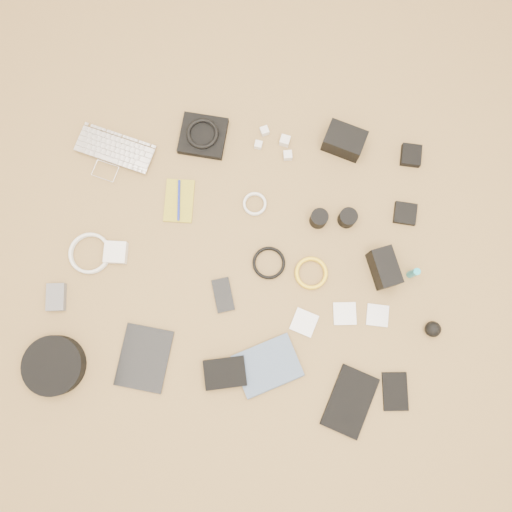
{
  "coord_description": "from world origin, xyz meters",
  "views": [
    {
      "loc": [
        0.05,
        -0.27,
        1.77
      ],
      "look_at": [
        0.05,
        0.03,
        0.02
      ],
      "focal_mm": 35.0,
      "sensor_mm": 36.0,
      "label": 1
    }
  ],
  "objects_px": {
    "phone": "(223,295)",
    "dslr_camera": "(344,141)",
    "headphone_case": "(54,365)",
    "laptop": "(111,159)",
    "tablet": "(144,358)",
    "paperback": "(276,388)"
  },
  "relations": [
    {
      "from": "tablet",
      "to": "headphone_case",
      "type": "height_order",
      "value": "headphone_case"
    },
    {
      "from": "laptop",
      "to": "dslr_camera",
      "type": "distance_m",
      "value": 0.86
    },
    {
      "from": "dslr_camera",
      "to": "tablet",
      "type": "relative_size",
      "value": 0.66
    },
    {
      "from": "tablet",
      "to": "headphone_case",
      "type": "distance_m",
      "value": 0.3
    },
    {
      "from": "laptop",
      "to": "headphone_case",
      "type": "distance_m",
      "value": 0.76
    },
    {
      "from": "laptop",
      "to": "phone",
      "type": "distance_m",
      "value": 0.66
    },
    {
      "from": "tablet",
      "to": "laptop",
      "type": "bearing_deg",
      "value": 112.39
    },
    {
      "from": "laptop",
      "to": "headphone_case",
      "type": "xyz_separation_m",
      "value": [
        -0.13,
        -0.75,
        0.02
      ]
    },
    {
      "from": "tablet",
      "to": "phone",
      "type": "distance_m",
      "value": 0.35
    },
    {
      "from": "headphone_case",
      "to": "dslr_camera",
      "type": "bearing_deg",
      "value": 40.12
    },
    {
      "from": "dslr_camera",
      "to": "laptop",
      "type": "bearing_deg",
      "value": -154.23
    },
    {
      "from": "laptop",
      "to": "phone",
      "type": "relative_size",
      "value": 2.4
    },
    {
      "from": "dslr_camera",
      "to": "tablet",
      "type": "bearing_deg",
      "value": -110.48
    },
    {
      "from": "laptop",
      "to": "paperback",
      "type": "height_order",
      "value": "laptop"
    },
    {
      "from": "dslr_camera",
      "to": "tablet",
      "type": "height_order",
      "value": "dslr_camera"
    },
    {
      "from": "laptop",
      "to": "tablet",
      "type": "height_order",
      "value": "laptop"
    },
    {
      "from": "paperback",
      "to": "tablet",
      "type": "bearing_deg",
      "value": 55.44
    },
    {
      "from": "dslr_camera",
      "to": "tablet",
      "type": "distance_m",
      "value": 1.06
    },
    {
      "from": "headphone_case",
      "to": "laptop",
      "type": "bearing_deg",
      "value": 79.94
    },
    {
      "from": "phone",
      "to": "dslr_camera",
      "type": "bearing_deg",
      "value": 39.77
    },
    {
      "from": "tablet",
      "to": "paperback",
      "type": "relative_size",
      "value": 1.02
    },
    {
      "from": "laptop",
      "to": "phone",
      "type": "bearing_deg",
      "value": -30.86
    }
  ]
}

